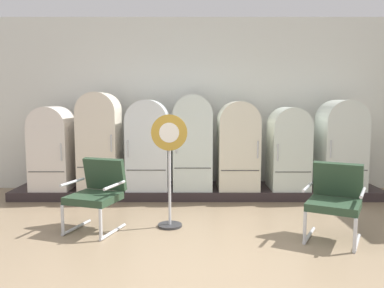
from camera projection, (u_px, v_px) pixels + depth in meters
The scene contains 13 objects.
ground at pixel (203, 273), 3.71m from camera, with size 12.00×10.00×0.05m, color #8A745A.
back_wall at pixel (199, 104), 7.17m from camera, with size 11.76×0.12×3.17m.
display_plinth at pixel (199, 191), 6.70m from camera, with size 6.30×0.95×0.15m, color #32282A.
refrigerator_0 at pixel (55, 145), 6.54m from camera, with size 0.64×0.73×1.41m.
refrigerator_1 at pixel (102, 138), 6.52m from camera, with size 0.65×0.71×1.65m.
refrigerator_2 at pixel (150, 142), 6.51m from camera, with size 0.70×0.69×1.52m.
refrigerator_3 at pixel (194, 139), 6.52m from camera, with size 0.65×0.73×1.60m.
refrigerator_4 at pixel (240, 143), 6.51m from camera, with size 0.68×0.70×1.49m.
refrigerator_5 at pixel (290, 146), 6.50m from camera, with size 0.64×0.69×1.40m.
refrigerator_6 at pixel (342, 142), 6.50m from camera, with size 0.71×0.70×1.52m.
armchair_left at pixel (99, 191), 4.88m from camera, with size 0.77×0.80×0.90m.
armchair_right at pixel (337, 198), 4.52m from camera, with size 0.82×0.84×0.90m.
sign_stand at pixel (171, 172), 4.93m from camera, with size 0.46×0.32×1.47m.
Camera 1 is at (-0.10, -3.55, 1.63)m, focal length 35.71 mm.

